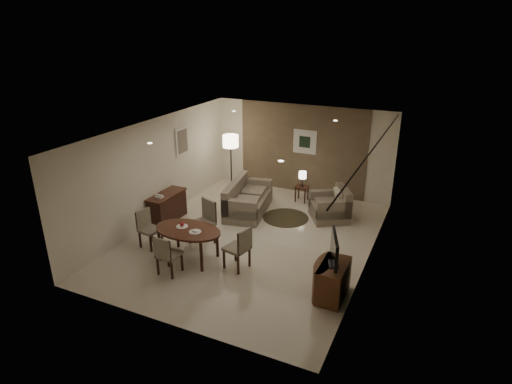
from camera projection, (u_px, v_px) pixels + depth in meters
The scene contains 31 objects.
room_shell at pixel (259, 181), 10.29m from camera, with size 5.50×7.00×2.70m.
taupe_accent at pixel (302, 149), 12.89m from camera, with size 3.96×0.03×2.70m, color brown.
curtain_wall at pixel (368, 208), 8.92m from camera, with size 0.08×6.70×2.58m, color beige, non-canonical shape.
curtain_rod at pixel (375, 146), 8.43m from camera, with size 0.03×0.03×6.80m, color black.
art_back_frame at pixel (305, 142), 12.74m from camera, with size 0.72×0.03×0.72m, color silver.
art_back_canvas at pixel (305, 142), 12.73m from camera, with size 0.34×0.01×0.34m, color black.
art_left_frame at pixel (182, 141), 11.84m from camera, with size 0.03×0.60×0.80m, color silver.
art_left_canvas at pixel (183, 141), 11.83m from camera, with size 0.01×0.46×0.64m, color gray.
downlight_nl at pixel (150, 143), 8.49m from camera, with size 0.10×0.10×0.01m, color white.
downlight_nr at pixel (281, 161), 7.39m from camera, with size 0.10×0.10×0.01m, color white.
downlight_fl at pixel (234, 111), 11.52m from camera, with size 0.10×0.10×0.01m, color white.
downlight_fr at pixel (335, 121), 10.43m from camera, with size 0.10×0.10×0.01m, color white.
console_desk at pixel (167, 207), 11.28m from camera, with size 0.48×1.20×0.75m, color #4E2219, non-canonical shape.
telephone at pixel (159, 196), 10.87m from camera, with size 0.20×0.14×0.09m, color white, non-canonical shape.
tv_cabinet at pixel (333, 281), 8.12m from camera, with size 0.48×0.90×0.70m, color brown, non-canonical shape.
flat_tv at pixel (334, 249), 7.88m from camera, with size 0.06×0.88×0.60m, color black, non-canonical shape.
dining_table at pixel (189, 244), 9.44m from camera, with size 1.54×0.96×0.72m, color #4E2219, non-canonical shape.
chair_near at pixel (169, 254), 8.86m from camera, with size 0.43×0.43×0.89m, color #756A5A, non-canonical shape.
chair_far at pixel (202, 223), 10.03m from camera, with size 0.51×0.51×1.06m, color #756A5A, non-canonical shape.
chair_left at pixel (150, 229), 9.91m from camera, with size 0.43×0.43×0.89m, color #756A5A, non-canonical shape.
chair_right at pixel (237, 248), 9.04m from camera, with size 0.47×0.47×0.97m, color #756A5A, non-canonical shape.
plate_a at pixel (182, 226), 9.42m from camera, with size 0.26×0.26×0.02m, color white.
plate_b at pixel (195, 232), 9.18m from camera, with size 0.26×0.26×0.02m, color white.
fruit_apple at pixel (182, 224), 9.40m from camera, with size 0.09×0.09×0.09m, color red.
napkin at pixel (195, 231), 9.17m from camera, with size 0.12×0.08×0.03m, color white.
round_rug at pixel (286, 218), 11.55m from camera, with size 1.23×1.23×0.01m, color #393220.
sofa at pixel (248, 197), 11.74m from camera, with size 0.94×1.88×0.88m, color #756A5A, non-canonical shape.
armchair at pixel (330, 204), 11.34m from camera, with size 0.97×0.92×0.86m, color #756A5A, non-canonical shape.
side_table at pixel (302, 194), 12.56m from camera, with size 0.36×0.36×0.46m, color #321810, non-canonical shape.
table_lamp at pixel (302, 178), 12.38m from camera, with size 0.22×0.22×0.50m, color #FFEAC1, non-canonical shape.
floor_lamp at pixel (231, 165), 12.86m from camera, with size 0.46×0.46×1.84m, color #FFE5B7, non-canonical shape.
Camera 1 is at (3.97, -8.40, 4.92)m, focal length 30.00 mm.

